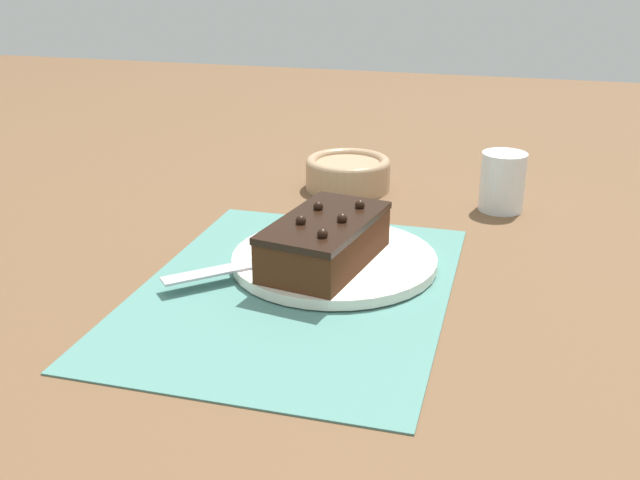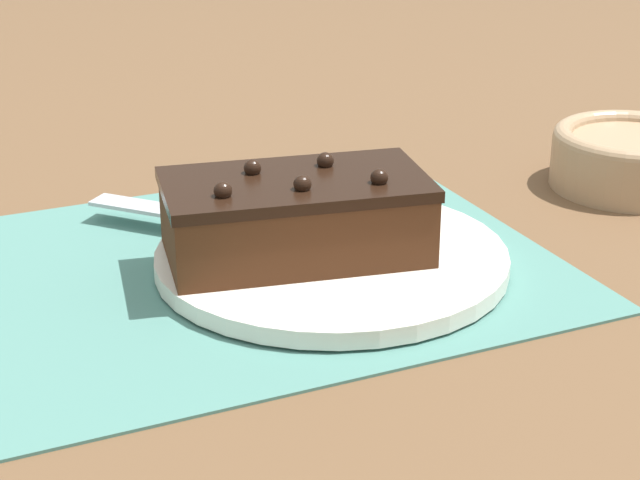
% 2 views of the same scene
% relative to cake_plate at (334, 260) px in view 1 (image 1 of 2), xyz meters
% --- Properties ---
extents(ground_plane, '(3.00, 3.00, 0.00)m').
position_rel_cake_plate_xyz_m(ground_plane, '(0.07, -0.03, -0.01)').
color(ground_plane, brown).
extents(placemat_woven, '(0.46, 0.34, 0.00)m').
position_rel_cake_plate_xyz_m(placemat_woven, '(0.07, -0.03, -0.01)').
color(placemat_woven, slate).
rests_on(placemat_woven, ground_plane).
extents(cake_plate, '(0.25, 0.25, 0.01)m').
position_rel_cake_plate_xyz_m(cake_plate, '(0.00, 0.00, 0.00)').
color(cake_plate, white).
rests_on(cake_plate, placemat_woven).
extents(chocolate_cake, '(0.19, 0.13, 0.06)m').
position_rel_cake_plate_xyz_m(chocolate_cake, '(0.02, -0.00, 0.03)').
color(chocolate_cake, '#472614').
rests_on(chocolate_cake, cake_plate).
extents(serving_knife, '(0.17, 0.18, 0.01)m').
position_rel_cake_plate_xyz_m(serving_knife, '(0.02, -0.05, 0.01)').
color(serving_knife, black).
rests_on(serving_knife, cake_plate).
extents(drinking_glass, '(0.06, 0.06, 0.09)m').
position_rel_cake_plate_xyz_m(drinking_glass, '(-0.26, 0.18, 0.03)').
color(drinking_glass, white).
rests_on(drinking_glass, ground_plane).
extents(small_bowl, '(0.13, 0.13, 0.05)m').
position_rel_cake_plate_xyz_m(small_bowl, '(-0.30, -0.05, 0.02)').
color(small_bowl, tan).
rests_on(small_bowl, ground_plane).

